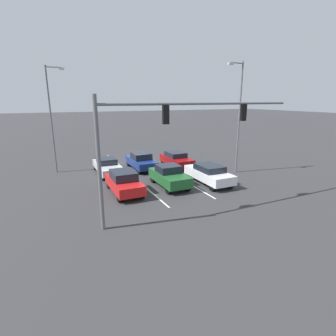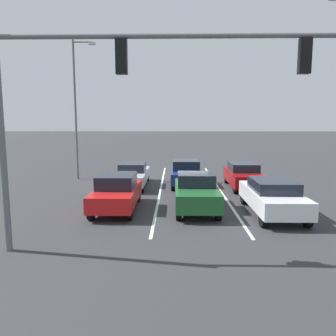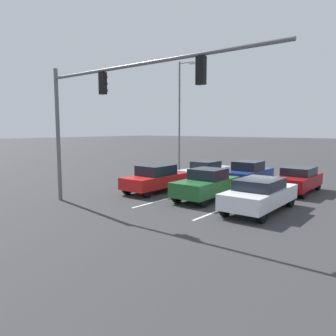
{
  "view_description": "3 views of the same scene",
  "coord_description": "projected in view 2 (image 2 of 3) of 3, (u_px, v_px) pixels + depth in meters",
  "views": [
    {
      "loc": [
        8.09,
        24.47,
        6.45
      ],
      "look_at": [
        -0.44,
        6.22,
        1.14
      ],
      "focal_mm": 28.0,
      "sensor_mm": 36.0,
      "label": 1
    },
    {
      "loc": [
        0.93,
        21.43,
        3.86
      ],
      "look_at": [
        1.17,
        8.76,
        2.09
      ],
      "focal_mm": 35.0,
      "sensor_mm": 36.0,
      "label": 2
    },
    {
      "loc": [
        -8.88,
        21.74,
        3.68
      ],
      "look_at": [
        1.16,
        8.99,
        1.74
      ],
      "focal_mm": 35.0,
      "sensor_mm": 36.0,
      "label": 3
    }
  ],
  "objects": [
    {
      "name": "street_lamp_right_shoulder",
      "position": [
        77.0,
        103.0,
        21.81
      ],
      "size": [
        1.54,
        0.24,
        9.19
      ],
      "color": "slate",
      "rests_on": "ground_plane"
    },
    {
      "name": "traffic_signal_gantry",
      "position": [
        125.0,
        84.0,
        9.2
      ],
      "size": [
        11.83,
        0.37,
        6.68
      ],
      "color": "slate",
      "rests_on": "ground_plane"
    },
    {
      "name": "car_darkgreen_midlane_front",
      "position": [
        196.0,
        192.0,
        14.4
      ],
      "size": [
        1.83,
        4.09,
        1.62
      ],
      "color": "#1E5928",
      "rests_on": "ground_plane"
    },
    {
      "name": "lane_stripe_left_divider",
      "position": [
        219.0,
        188.0,
        19.22
      ],
      "size": [
        0.12,
        17.03,
        0.01
      ],
      "primitive_type": "cube",
      "color": "silver",
      "rests_on": "ground_plane"
    },
    {
      "name": "car_silver_rightlane_second",
      "position": [
        133.0,
        175.0,
        19.94
      ],
      "size": [
        1.74,
        4.79,
        1.39
      ],
      "color": "silver",
      "rests_on": "ground_plane"
    },
    {
      "name": "car_white_leftlane_front",
      "position": [
        272.0,
        196.0,
        13.75
      ],
      "size": [
        1.88,
        4.63,
        1.49
      ],
      "color": "silver",
      "rests_on": "ground_plane"
    },
    {
      "name": "ground_plane",
      "position": [
        188.0,
        181.0,
        21.74
      ],
      "size": [
        240.0,
        240.0,
        0.0
      ],
      "primitive_type": "plane",
      "color": "#333335"
    },
    {
      "name": "lane_stripe_center_divider",
      "position": [
        161.0,
        188.0,
        19.28
      ],
      "size": [
        0.12,
        17.03,
        0.01
      ],
      "primitive_type": "cube",
      "color": "silver",
      "rests_on": "ground_plane"
    },
    {
      "name": "car_navy_midlane_second",
      "position": [
        186.0,
        173.0,
        20.06
      ],
      "size": [
        1.8,
        4.36,
        1.57
      ],
      "color": "navy",
      "rests_on": "ground_plane"
    },
    {
      "name": "car_red_rightlane_front",
      "position": [
        117.0,
        192.0,
        14.5
      ],
      "size": [
        1.8,
        4.22,
        1.58
      ],
      "color": "red",
      "rests_on": "ground_plane"
    },
    {
      "name": "car_maroon_leftlane_second",
      "position": [
        243.0,
        175.0,
        19.32
      ],
      "size": [
        1.76,
        4.26,
        1.47
      ],
      "color": "maroon",
      "rests_on": "ground_plane"
    }
  ]
}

